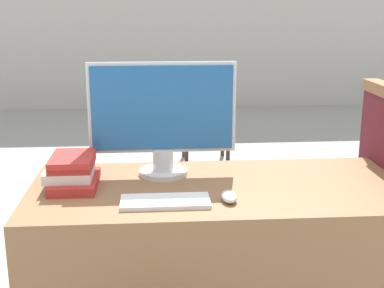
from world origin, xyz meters
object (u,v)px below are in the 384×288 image
(monitor, at_px, (162,117))
(book_stack, at_px, (73,172))
(keyboard, at_px, (165,202))
(mouse, at_px, (229,197))
(far_chair, at_px, (205,107))

(monitor, xyz_separation_m, book_stack, (-0.35, -0.12, -0.19))
(keyboard, distance_m, book_stack, 0.42)
(keyboard, relative_size, mouse, 3.03)
(keyboard, xyz_separation_m, mouse, (0.23, 0.01, 0.01))
(keyboard, bearing_deg, mouse, 1.93)
(mouse, height_order, far_chair, far_chair)
(mouse, xyz_separation_m, far_chair, (0.22, 3.11, -0.28))
(keyboard, bearing_deg, far_chair, 81.79)
(monitor, xyz_separation_m, mouse, (0.23, -0.33, -0.23))
(mouse, relative_size, far_chair, 0.12)
(monitor, bearing_deg, far_chair, 80.83)
(monitor, xyz_separation_m, keyboard, (-0.00, -0.34, -0.24))
(monitor, relative_size, keyboard, 1.88)
(monitor, height_order, book_stack, monitor)
(monitor, distance_m, mouse, 0.46)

